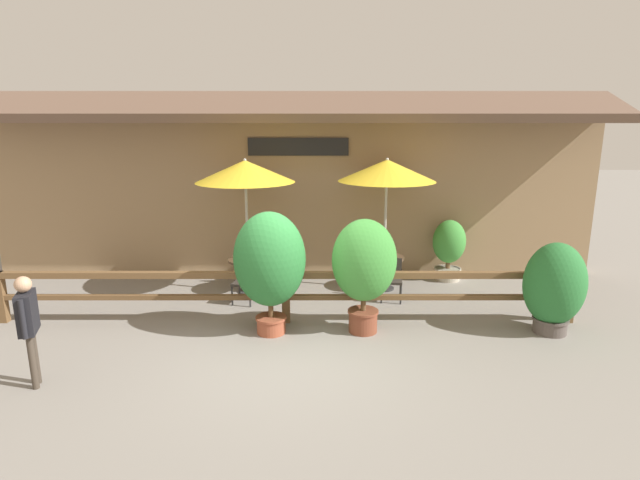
# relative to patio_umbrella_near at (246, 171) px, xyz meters

# --- Properties ---
(ground_plane) EXTENTS (60.00, 60.00, 0.00)m
(ground_plane) POSITION_rel_patio_umbrella_near_xyz_m (0.90, -2.70, -2.57)
(ground_plane) COLOR gray
(building_facade) EXTENTS (14.28, 1.49, 4.23)m
(building_facade) POSITION_rel_patio_umbrella_near_xyz_m (0.90, 1.40, -0.40)
(building_facade) COLOR #997A56
(building_facade) RESTS_ON ground
(patio_railing) EXTENTS (10.40, 0.14, 0.95)m
(patio_railing) POSITION_rel_patio_umbrella_near_xyz_m (0.90, -1.65, -1.87)
(patio_railing) COLOR brown
(patio_railing) RESTS_ON ground
(patio_umbrella_near) EXTENTS (2.03, 2.03, 2.83)m
(patio_umbrella_near) POSITION_rel_patio_umbrella_near_xyz_m (0.00, 0.00, 0.00)
(patio_umbrella_near) COLOR #B7B2A8
(patio_umbrella_near) RESTS_ON ground
(dining_table_near) EXTENTS (0.85, 0.85, 0.73)m
(dining_table_near) POSITION_rel_patio_umbrella_near_xyz_m (-0.00, 0.00, -1.99)
(dining_table_near) COLOR #4C3826
(dining_table_near) RESTS_ON ground
(chair_near_streetside) EXTENTS (0.51, 0.51, 0.85)m
(chair_near_streetside) POSITION_rel_patio_umbrella_near_xyz_m (0.02, -0.62, -2.10)
(chair_near_streetside) COLOR #332D28
(chair_near_streetside) RESTS_ON ground
(chair_near_wallside) EXTENTS (0.46, 0.46, 0.85)m
(chair_near_wallside) POSITION_rel_patio_umbrella_near_xyz_m (-0.05, 0.62, -2.10)
(chair_near_wallside) COLOR #332D28
(chair_near_wallside) RESTS_ON ground
(patio_umbrella_middle) EXTENTS (2.03, 2.03, 2.83)m
(patio_umbrella_middle) POSITION_rel_patio_umbrella_near_xyz_m (2.90, 0.18, 0.00)
(patio_umbrella_middle) COLOR #B7B2A8
(patio_umbrella_middle) RESTS_ON ground
(dining_table_middle) EXTENTS (0.85, 0.85, 0.73)m
(dining_table_middle) POSITION_rel_patio_umbrella_near_xyz_m (2.90, 0.18, -1.99)
(dining_table_middle) COLOR #4C3826
(dining_table_middle) RESTS_ON ground
(chair_middle_streetside) EXTENTS (0.47, 0.47, 0.85)m
(chair_middle_streetside) POSITION_rel_patio_umbrella_near_xyz_m (2.98, -0.47, -2.10)
(chair_middle_streetside) COLOR #332D28
(chair_middle_streetside) RESTS_ON ground
(chair_middle_wallside) EXTENTS (0.50, 0.50, 0.85)m
(chair_middle_wallside) POSITION_rel_patio_umbrella_near_xyz_m (2.94, 0.84, -2.10)
(chair_middle_wallside) COLOR #332D28
(chair_middle_wallside) RESTS_ON ground
(potted_plant_broad_leaf) EXTENTS (1.21, 1.09, 2.12)m
(potted_plant_broad_leaf) POSITION_rel_patio_umbrella_near_xyz_m (0.68, -2.13, -1.30)
(potted_plant_broad_leaf) COLOR #9E4C33
(potted_plant_broad_leaf) RESTS_ON ground
(potted_plant_entrance_palm) EXTENTS (1.03, 0.93, 1.60)m
(potted_plant_entrance_palm) POSITION_rel_patio_umbrella_near_xyz_m (5.50, -2.11, -1.74)
(potted_plant_entrance_palm) COLOR #564C47
(potted_plant_entrance_palm) RESTS_ON ground
(potted_plant_small_flowering) EXTENTS (1.09, 0.98, 1.99)m
(potted_plant_small_flowering) POSITION_rel_patio_umbrella_near_xyz_m (2.26, -2.08, -1.36)
(potted_plant_small_flowering) COLOR brown
(potted_plant_small_flowering) RESTS_ON ground
(potted_plant_corner_fern) EXTENTS (0.74, 0.67, 1.40)m
(potted_plant_corner_fern) POSITION_rel_patio_umbrella_near_xyz_m (4.46, 0.85, -1.80)
(potted_plant_corner_fern) COLOR #B7AD99
(potted_plant_corner_fern) RESTS_ON ground
(pedestrian) EXTENTS (0.32, 0.53, 1.58)m
(pedestrian) POSITION_rel_patio_umbrella_near_xyz_m (-2.40, -3.90, -1.55)
(pedestrian) COLOR #42382D
(pedestrian) RESTS_ON ground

